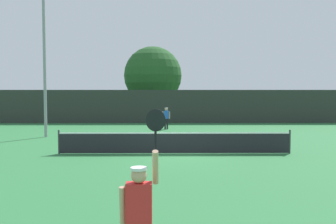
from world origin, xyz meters
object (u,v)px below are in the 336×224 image
player_receiving (166,116)px  parked_car_near (94,111)px  player_serving (140,205)px  large_tree (153,76)px  parked_car_mid (146,110)px  light_pole (44,54)px  parked_car_far (232,111)px  tennis_ball (219,149)px

player_receiving → parked_car_near: 13.90m
player_serving → large_tree: size_ratio=0.33×
player_receiving → parked_car_mid: size_ratio=0.37×
light_pole → parked_car_far: 22.01m
player_receiving → light_pole: (-7.47, -4.52, 4.11)m
player_serving → light_pole: light_pole is taller
parked_car_near → parked_car_far: same height
player_receiving → large_tree: (-1.35, 10.42, 3.52)m
tennis_ball → parked_car_far: size_ratio=0.02×
player_receiving → light_pole: 9.66m
large_tree → parked_car_far: (8.48, 0.94, -3.73)m
parked_car_mid → parked_car_far: 9.77m
player_serving → parked_car_mid: 35.40m
player_serving → parked_car_near: size_ratio=0.59×
tennis_ball → light_pole: 12.23m
tennis_ball → parked_car_near: size_ratio=0.02×
light_pole → parked_car_mid: light_pole is taller
tennis_ball → parked_car_far: 21.39m
large_tree → parked_car_mid: size_ratio=1.74×
tennis_ball → parked_car_near: bearing=115.8°
parked_car_mid → player_receiving: bearing=-84.6°
player_serving → large_tree: 31.92m
parked_car_near → parked_car_mid: same height
player_serving → tennis_ball: 12.22m
player_serving → parked_car_near: player_serving is taller
player_receiving → light_pole: light_pole is taller
player_receiving → large_tree: large_tree is taller
parked_car_far → parked_car_near: bearing=173.8°
tennis_ball → parked_car_near: (-10.18, 21.07, 0.74)m
player_receiving → parked_car_far: 13.41m
large_tree → player_serving: bearing=-88.4°
parked_car_near → parked_car_mid: size_ratio=0.99×
player_serving → parked_car_near: 33.66m
light_pole → parked_car_near: light_pole is taller
parked_car_near → parked_car_mid: 5.97m
parked_car_far → player_serving: bearing=-108.5°
light_pole → parked_car_mid: (5.21, 18.57, -4.32)m
player_serving → player_receiving: (0.48, 21.31, -0.11)m
parked_car_near → large_tree: bearing=-8.3°
player_serving → parked_car_mid: (-1.78, 35.35, -0.32)m
light_pole → large_tree: 16.16m
light_pole → parked_car_near: 16.67m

